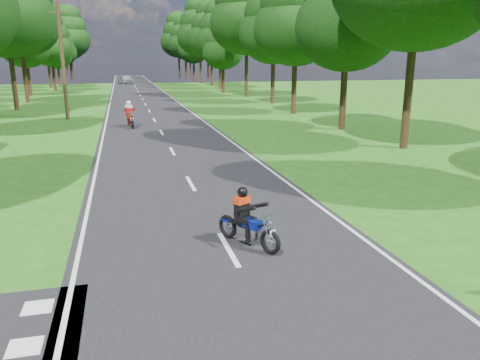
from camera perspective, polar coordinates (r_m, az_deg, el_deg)
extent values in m
plane|color=#234E11|center=(9.03, 1.45, -13.37)|extent=(160.00, 160.00, 0.00)
cube|color=black|center=(57.87, -12.08, 10.07)|extent=(7.00, 140.00, 0.02)
cube|color=silver|center=(10.77, -1.42, -8.42)|extent=(0.12, 2.00, 0.01)
cube|color=silver|center=(16.38, -6.03, -0.40)|extent=(0.12, 2.00, 0.01)
cube|color=silver|center=(22.19, -8.25, 3.49)|extent=(0.12, 2.00, 0.01)
cube|color=silver|center=(28.08, -9.55, 5.75)|extent=(0.12, 2.00, 0.01)
cube|color=silver|center=(34.01, -10.41, 7.23)|extent=(0.12, 2.00, 0.01)
cube|color=silver|center=(39.96, -11.01, 8.26)|extent=(0.12, 2.00, 0.01)
cube|color=silver|center=(45.92, -11.46, 9.03)|extent=(0.12, 2.00, 0.01)
cube|color=silver|center=(51.89, -11.80, 9.62)|extent=(0.12, 2.00, 0.01)
cube|color=silver|center=(57.87, -12.08, 10.08)|extent=(0.12, 2.00, 0.01)
cube|color=silver|center=(63.85, -12.30, 10.46)|extent=(0.12, 2.00, 0.01)
cube|color=silver|center=(69.84, -12.49, 10.78)|extent=(0.12, 2.00, 0.01)
cube|color=silver|center=(75.83, -12.65, 11.04)|extent=(0.12, 2.00, 0.01)
cube|color=silver|center=(81.82, -12.78, 11.27)|extent=(0.12, 2.00, 0.01)
cube|color=silver|center=(87.81, -12.90, 11.46)|extent=(0.12, 2.00, 0.01)
cube|color=silver|center=(93.80, -13.00, 11.63)|extent=(0.12, 2.00, 0.01)
cube|color=silver|center=(99.79, -13.09, 11.78)|extent=(0.12, 2.00, 0.01)
cube|color=silver|center=(105.78, -13.17, 11.92)|extent=(0.12, 2.00, 0.01)
cube|color=silver|center=(111.78, -13.24, 12.03)|extent=(0.12, 2.00, 0.01)
cube|color=silver|center=(117.77, -13.31, 12.14)|extent=(0.12, 2.00, 0.01)
cube|color=silver|center=(123.77, -13.36, 12.24)|extent=(0.12, 2.00, 0.01)
cube|color=silver|center=(57.84, -15.39, 9.89)|extent=(0.10, 140.00, 0.01)
cube|color=silver|center=(58.09, -8.78, 10.25)|extent=(0.10, 140.00, 0.01)
cube|color=silver|center=(8.15, -24.77, -17.99)|extent=(0.50, 0.50, 0.01)
cube|color=silver|center=(9.17, -23.43, -14.03)|extent=(0.50, 0.50, 0.01)
cylinder|color=black|center=(44.19, -25.82, 10.46)|extent=(0.40, 0.40, 4.32)
ellipsoid|color=black|center=(44.26, -26.61, 17.31)|extent=(7.56, 7.56, 6.42)
cylinder|color=black|center=(51.62, -24.69, 11.02)|extent=(0.40, 0.40, 4.40)
ellipsoid|color=black|center=(51.70, -25.35, 17.00)|extent=(7.71, 7.71, 6.55)
cylinder|color=black|center=(61.41, -24.31, 10.85)|extent=(0.40, 0.40, 3.20)
ellipsoid|color=black|center=(61.37, -24.70, 14.51)|extent=(5.60, 5.60, 4.76)
ellipsoid|color=black|center=(61.42, -24.86, 15.96)|extent=(4.80, 4.80, 4.08)
ellipsoid|color=black|center=(61.51, -25.02, 17.40)|extent=(3.60, 3.60, 3.06)
cylinder|color=black|center=(68.43, -21.71, 11.37)|extent=(0.40, 0.40, 3.22)
ellipsoid|color=black|center=(68.39, -22.03, 14.67)|extent=(5.64, 5.64, 4.79)
ellipsoid|color=black|center=(68.44, -22.16, 15.98)|extent=(4.83, 4.83, 4.11)
ellipsoid|color=black|center=(68.52, -22.29, 17.29)|extent=(3.62, 3.62, 3.08)
cylinder|color=black|center=(76.31, -22.17, 11.70)|extent=(0.40, 0.40, 3.61)
ellipsoid|color=black|center=(76.30, -22.50, 15.02)|extent=(6.31, 6.31, 5.37)
ellipsoid|color=black|center=(76.36, -22.63, 16.33)|extent=(5.41, 5.41, 4.60)
ellipsoid|color=black|center=(76.47, -22.77, 17.64)|extent=(4.06, 4.06, 3.45)
cylinder|color=black|center=(84.04, -21.19, 11.63)|extent=(0.40, 0.40, 2.67)
ellipsoid|color=black|center=(83.99, -21.40, 13.86)|extent=(4.67, 4.67, 3.97)
ellipsoid|color=black|center=(84.01, -21.49, 14.75)|extent=(4.00, 4.00, 3.40)
ellipsoid|color=black|center=(84.04, -21.57, 15.63)|extent=(3.00, 3.00, 2.55)
cylinder|color=black|center=(93.16, -20.70, 12.00)|extent=(0.40, 0.40, 3.09)
ellipsoid|color=black|center=(93.13, -20.92, 14.33)|extent=(5.40, 5.40, 4.59)
ellipsoid|color=black|center=(93.16, -21.00, 15.25)|extent=(4.63, 4.63, 3.93)
ellipsoid|color=black|center=(93.21, -21.09, 16.17)|extent=(3.47, 3.47, 2.95)
cylinder|color=black|center=(99.53, -19.79, 12.59)|extent=(0.40, 0.40, 4.48)
ellipsoid|color=black|center=(99.57, -20.07, 15.75)|extent=(7.84, 7.84, 6.66)
ellipsoid|color=black|center=(99.67, -20.18, 17.00)|extent=(6.72, 6.72, 5.71)
ellipsoid|color=black|center=(99.82, -20.29, 18.25)|extent=(5.04, 5.04, 4.28)
cylinder|color=black|center=(108.57, -19.91, 12.57)|extent=(0.40, 0.40, 4.09)
ellipsoid|color=black|center=(108.58, -20.14, 15.22)|extent=(7.16, 7.16, 6.09)
ellipsoid|color=black|center=(108.65, -20.24, 16.27)|extent=(6.14, 6.14, 5.22)
ellipsoid|color=black|center=(108.76, -20.33, 17.32)|extent=(4.61, 4.61, 3.92)
cylinder|color=black|center=(23.95, 19.75, 9.06)|extent=(0.40, 0.40, 4.56)
cylinder|color=black|center=(29.54, 12.44, 9.41)|extent=(0.40, 0.40, 3.49)
ellipsoid|color=black|center=(29.49, 12.92, 17.76)|extent=(6.12, 6.12, 5.20)
cylinder|color=black|center=(37.73, 6.59, 10.85)|extent=(0.40, 0.40, 3.69)
ellipsoid|color=black|center=(37.72, 6.80, 17.76)|extent=(6.46, 6.46, 5.49)
ellipsoid|color=black|center=(37.86, 6.89, 20.47)|extent=(5.54, 5.54, 4.71)
cylinder|color=black|center=(46.42, 4.01, 11.62)|extent=(0.40, 0.40, 3.74)
ellipsoid|color=black|center=(46.42, 4.12, 17.31)|extent=(6.55, 6.55, 5.57)
ellipsoid|color=black|center=(46.54, 4.16, 19.56)|extent=(5.62, 5.62, 4.77)
cylinder|color=black|center=(54.24, 0.78, 12.55)|extent=(0.40, 0.40, 4.64)
ellipsoid|color=black|center=(54.34, 0.80, 18.58)|extent=(8.12, 8.12, 6.91)
ellipsoid|color=black|center=(54.54, 0.81, 20.95)|extent=(6.96, 6.96, 5.92)
cylinder|color=black|center=(61.00, -2.07, 11.95)|extent=(0.40, 0.40, 2.91)
ellipsoid|color=black|center=(60.94, -2.10, 15.31)|extent=(5.09, 5.09, 4.33)
ellipsoid|color=black|center=(60.98, -2.12, 16.64)|extent=(4.36, 4.36, 3.71)
ellipsoid|color=black|center=(61.05, -2.13, 17.97)|extent=(3.27, 3.27, 2.78)
cylinder|color=black|center=(68.54, -2.39, 12.64)|extent=(0.40, 0.40, 3.88)
ellipsoid|color=black|center=(68.55, -2.44, 16.63)|extent=(6.78, 6.78, 5.77)
ellipsoid|color=black|center=(68.64, -2.45, 18.20)|extent=(5.81, 5.81, 4.94)
ellipsoid|color=black|center=(68.79, -2.47, 19.78)|extent=(4.36, 4.36, 3.71)
cylinder|color=black|center=(76.91, -3.47, 12.94)|extent=(0.40, 0.40, 4.18)
ellipsoid|color=black|center=(76.94, -3.53, 16.78)|extent=(7.31, 7.31, 6.21)
ellipsoid|color=black|center=(77.05, -3.55, 18.29)|extent=(6.27, 6.27, 5.33)
ellipsoid|color=black|center=(77.21, -3.58, 19.80)|extent=(4.70, 4.70, 4.00)
cylinder|color=black|center=(85.67, -4.81, 13.24)|extent=(0.40, 0.40, 4.63)
ellipsoid|color=black|center=(85.74, -4.90, 17.05)|extent=(8.11, 8.11, 6.89)
ellipsoid|color=black|center=(85.87, -4.93, 18.55)|extent=(6.95, 6.95, 5.91)
ellipsoid|color=black|center=(86.06, -4.96, 20.05)|extent=(5.21, 5.21, 4.43)
cylinder|color=black|center=(92.87, -5.63, 12.92)|extent=(0.40, 0.40, 3.36)
ellipsoid|color=black|center=(92.85, -5.69, 15.48)|extent=(5.88, 5.88, 5.00)
ellipsoid|color=black|center=(92.89, -5.72, 16.49)|extent=(5.04, 5.04, 4.29)
ellipsoid|color=black|center=(92.96, -5.74, 17.50)|extent=(3.78, 3.78, 3.21)
cylinder|color=black|center=(99.93, -6.59, 13.22)|extent=(0.40, 0.40, 4.09)
ellipsoid|color=black|center=(99.95, -6.68, 16.10)|extent=(7.15, 7.15, 6.08)
ellipsoid|color=black|center=(100.03, -6.71, 17.24)|extent=(6.13, 6.13, 5.21)
ellipsoid|color=black|center=(100.14, -6.75, 18.38)|extent=(4.60, 4.60, 3.91)
cylinder|color=black|center=(107.57, -7.41, 13.39)|extent=(0.40, 0.40, 4.48)
ellipsoid|color=black|center=(107.61, -7.51, 16.32)|extent=(7.84, 7.84, 6.66)
ellipsoid|color=black|center=(107.70, -7.55, 17.49)|extent=(6.72, 6.72, 5.71)
ellipsoid|color=black|center=(107.84, -7.59, 18.64)|extent=(5.04, 5.04, 4.28)
cylinder|color=black|center=(118.30, -20.31, 12.57)|extent=(0.40, 0.40, 3.84)
ellipsoid|color=black|center=(118.30, -20.52, 14.85)|extent=(6.72, 6.72, 5.71)
ellipsoid|color=black|center=(118.35, -20.60, 15.76)|extent=(5.76, 5.76, 4.90)
ellipsoid|color=black|center=(118.43, -20.69, 16.66)|extent=(4.32, 4.32, 3.67)
cylinder|color=black|center=(120.92, -6.07, 13.47)|extent=(0.40, 0.40, 4.16)
ellipsoid|color=black|center=(120.94, -6.14, 15.89)|extent=(7.28, 7.28, 6.19)
ellipsoid|color=black|center=(121.01, -6.16, 16.85)|extent=(6.24, 6.24, 5.30)
ellipsoid|color=black|center=(121.11, -6.19, 17.81)|extent=(4.68, 4.68, 3.98)
cylinder|color=black|center=(103.64, -22.26, 12.15)|extent=(0.40, 0.40, 3.52)
ellipsoid|color=black|center=(103.63, -22.49, 14.53)|extent=(6.16, 6.16, 5.24)
ellipsoid|color=black|center=(103.67, -22.59, 15.48)|extent=(5.28, 5.28, 4.49)
ellipsoid|color=black|center=(103.74, -22.68, 16.42)|extent=(3.96, 3.96, 3.37)
cylinder|color=black|center=(107.42, -3.89, 13.47)|extent=(0.40, 0.40, 4.48)
ellipsoid|color=black|center=(107.46, -3.95, 16.41)|extent=(7.84, 7.84, 6.66)
ellipsoid|color=black|center=(107.55, -3.97, 17.58)|extent=(6.72, 6.72, 5.71)
ellipsoid|color=black|center=(107.69, -3.99, 18.74)|extent=(5.04, 5.04, 4.28)
cylinder|color=#382616|center=(35.89, -20.80, 13.29)|extent=(0.26, 0.26, 8.00)
cube|color=#382616|center=(36.02, -21.29, 18.52)|extent=(1.20, 0.10, 0.10)
imported|color=silver|center=(85.03, -13.77, 11.83)|extent=(3.03, 4.76, 1.51)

